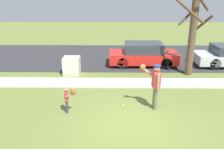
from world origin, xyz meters
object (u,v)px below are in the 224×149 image
at_px(person_child, 68,96).
at_px(utility_cabinet, 72,66).
at_px(baseball, 123,106).
at_px(parked_hatchback_red, 143,54).
at_px(person_adult, 155,82).
at_px(street_tree_near, 193,33).

bearing_deg(person_child, utility_cabinet, 92.16).
distance_m(baseball, utility_cabinet, 4.61).
bearing_deg(utility_cabinet, person_child, -81.56).
bearing_deg(parked_hatchback_red, utility_cabinet, 23.16).
xyz_separation_m(person_child, utility_cabinet, (-0.64, 4.29, -0.20)).
distance_m(baseball, parked_hatchback_red, 5.68).
relative_size(person_adult, utility_cabinet, 1.85).
bearing_deg(street_tree_near, parked_hatchback_red, 142.61).
relative_size(person_child, utility_cabinet, 1.09).
bearing_deg(utility_cabinet, parked_hatchback_red, 23.16).
height_order(baseball, street_tree_near, street_tree_near).
xyz_separation_m(person_adult, utility_cabinet, (-3.77, 3.89, -0.61)).
bearing_deg(person_adult, parked_hatchback_red, -98.52).
xyz_separation_m(person_adult, baseball, (-1.15, 0.12, -1.04)).
height_order(person_child, street_tree_near, street_tree_near).
distance_m(person_adult, person_child, 3.19).
xyz_separation_m(baseball, parked_hatchback_red, (1.37, 5.48, 0.62)).
xyz_separation_m(street_tree_near, parked_hatchback_red, (-2.23, 1.71, -1.56)).
bearing_deg(parked_hatchback_red, baseball, 75.99).
height_order(person_adult, street_tree_near, street_tree_near).
xyz_separation_m(baseball, street_tree_near, (3.60, 3.77, 2.18)).
distance_m(person_child, utility_cabinet, 4.34).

